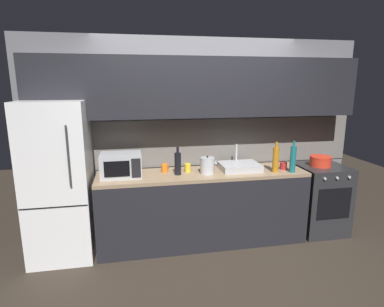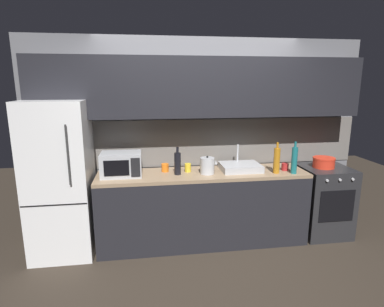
# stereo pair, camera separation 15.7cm
# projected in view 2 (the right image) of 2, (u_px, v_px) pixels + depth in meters

# --- Properties ---
(ground_plane) EXTENTS (10.00, 10.00, 0.00)m
(ground_plane) POSITION_uv_depth(u_px,v_px,m) (219.00, 285.00, 3.13)
(ground_plane) COLOR #2D261E
(back_wall) EXTENTS (4.25, 0.44, 2.50)m
(back_wall) POSITION_uv_depth(u_px,v_px,m) (199.00, 116.00, 3.94)
(back_wall) COLOR slate
(back_wall) RESTS_ON ground
(counter_run) EXTENTS (2.51, 0.60, 0.90)m
(counter_run) POSITION_uv_depth(u_px,v_px,m) (203.00, 207.00, 3.90)
(counter_run) COLOR black
(counter_run) RESTS_ON ground
(refrigerator) EXTENTS (0.68, 0.69, 1.77)m
(refrigerator) POSITION_uv_depth(u_px,v_px,m) (60.00, 179.00, 3.57)
(refrigerator) COLOR white
(refrigerator) RESTS_ON ground
(oven_range) EXTENTS (0.60, 0.62, 0.90)m
(oven_range) POSITION_uv_depth(u_px,v_px,m) (323.00, 201.00, 4.12)
(oven_range) COLOR #232326
(oven_range) RESTS_ON ground
(microwave) EXTENTS (0.46, 0.35, 0.27)m
(microwave) POSITION_uv_depth(u_px,v_px,m) (121.00, 164.00, 3.65)
(microwave) COLOR #A8AAAF
(microwave) RESTS_ON counter_run
(sink_basin) EXTENTS (0.48, 0.38, 0.30)m
(sink_basin) POSITION_uv_depth(u_px,v_px,m) (240.00, 167.00, 3.89)
(sink_basin) COLOR #ADAFB5
(sink_basin) RESTS_ON counter_run
(kettle) EXTENTS (0.20, 0.17, 0.22)m
(kettle) POSITION_uv_depth(u_px,v_px,m) (207.00, 166.00, 3.73)
(kettle) COLOR #B7BABF
(kettle) RESTS_ON counter_run
(wine_bottle_amber) EXTENTS (0.08, 0.08, 0.37)m
(wine_bottle_amber) POSITION_uv_depth(u_px,v_px,m) (277.00, 160.00, 3.74)
(wine_bottle_amber) COLOR #B27019
(wine_bottle_amber) RESTS_ON counter_run
(wine_bottle_teal) EXTENTS (0.07, 0.07, 0.39)m
(wine_bottle_teal) POSITION_uv_depth(u_px,v_px,m) (294.00, 160.00, 3.72)
(wine_bottle_teal) COLOR #19666B
(wine_bottle_teal) RESTS_ON counter_run
(wine_bottle_dark) EXTENTS (0.08, 0.08, 0.33)m
(wine_bottle_dark) POSITION_uv_depth(u_px,v_px,m) (178.00, 163.00, 3.69)
(wine_bottle_dark) COLOR black
(wine_bottle_dark) RESTS_ON counter_run
(mug_orange) EXTENTS (0.09, 0.09, 0.10)m
(mug_orange) POSITION_uv_depth(u_px,v_px,m) (165.00, 168.00, 3.83)
(mug_orange) COLOR orange
(mug_orange) RESTS_ON counter_run
(mug_yellow) EXTENTS (0.08, 0.08, 0.10)m
(mug_yellow) POSITION_uv_depth(u_px,v_px,m) (188.00, 168.00, 3.82)
(mug_yellow) COLOR gold
(mug_yellow) RESTS_ON counter_run
(mug_red) EXTENTS (0.09, 0.09, 0.09)m
(mug_red) POSITION_uv_depth(u_px,v_px,m) (285.00, 167.00, 3.88)
(mug_red) COLOR #A82323
(mug_red) RESTS_ON counter_run
(cooking_pot) EXTENTS (0.27, 0.27, 0.13)m
(cooking_pot) POSITION_uv_depth(u_px,v_px,m) (324.00, 162.00, 4.01)
(cooking_pot) COLOR red
(cooking_pot) RESTS_ON oven_range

